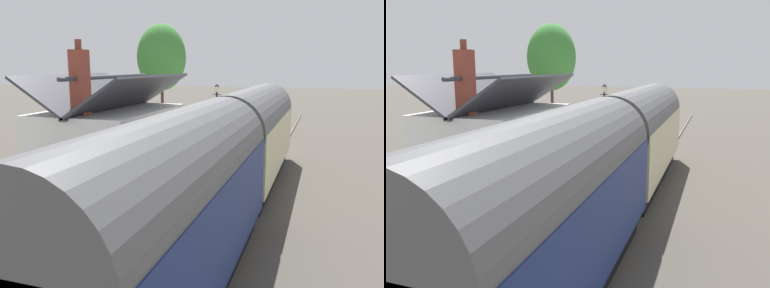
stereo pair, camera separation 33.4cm
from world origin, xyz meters
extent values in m
plane|color=#4C473F|center=(0.00, 0.00, 0.00)|extent=(160.00, 160.00, 0.00)
cube|color=#A39B8C|center=(0.00, 4.10, 0.44)|extent=(32.00, 6.21, 0.87)
cube|color=beige|center=(0.00, 1.18, 0.88)|extent=(32.00, 0.36, 0.02)
cube|color=gray|center=(0.00, -1.62, 0.07)|extent=(52.00, 0.08, 0.14)
cube|color=gray|center=(0.00, -0.18, 0.07)|extent=(52.00, 0.08, 0.14)
cube|color=black|center=(-0.80, -0.90, 0.35)|extent=(9.30, 2.29, 0.70)
cube|color=beige|center=(-0.80, -0.90, 1.85)|extent=(10.11, 2.70, 2.30)
cylinder|color=#515154|center=(-0.80, -0.90, 3.00)|extent=(10.11, 2.65, 2.65)
cube|color=black|center=(-0.80, 0.47, 2.14)|extent=(8.60, 0.03, 0.80)
cylinder|color=black|center=(2.24, -0.90, 0.35)|extent=(0.70, 2.16, 0.70)
cylinder|color=black|center=(-3.83, -0.90, 0.35)|extent=(0.70, 2.16, 0.70)
cube|color=black|center=(4.28, -0.90, 2.25)|extent=(0.04, 2.16, 0.90)
cylinder|color=#F2EDCC|center=(4.30, -0.90, 1.27)|extent=(0.06, 0.24, 0.24)
cube|color=red|center=(4.34, -0.90, 0.82)|extent=(0.16, 2.56, 0.24)
cube|color=black|center=(-11.12, -0.90, 0.35)|extent=(8.77, 2.29, 0.70)
cube|color=navy|center=(-11.12, -0.90, 1.85)|extent=(9.54, 2.70, 2.30)
cylinder|color=#515154|center=(-11.12, -0.90, 3.00)|extent=(9.54, 2.65, 2.65)
cube|color=black|center=(-11.12, 0.47, 2.14)|extent=(8.10, 0.03, 0.80)
cylinder|color=black|center=(-8.26, -0.90, 0.35)|extent=(0.70, 2.16, 0.70)
cube|color=white|center=(-4.04, 4.58, 2.18)|extent=(6.36, 4.26, 2.62)
cube|color=#38383F|center=(-4.04, 3.52, 4.17)|extent=(6.86, 2.39, 1.57)
cube|color=#38383F|center=(-4.04, 5.65, 4.17)|extent=(6.86, 2.39, 1.57)
cylinder|color=#38383F|center=(-4.04, 4.58, 4.84)|extent=(6.86, 0.16, 0.16)
cube|color=brown|center=(-6.21, 4.58, 4.69)|extent=(0.56, 0.56, 2.38)
cylinder|color=brown|center=(-6.21, 4.58, 6.06)|extent=(0.24, 0.24, 0.36)
cube|color=teal|center=(-3.06, 2.43, 1.92)|extent=(0.90, 0.06, 2.10)
cube|color=teal|center=(-4.46, 2.43, 2.57)|extent=(0.80, 0.05, 1.10)
cube|color=teal|center=(-1.66, 2.43, 2.57)|extent=(0.80, 0.05, 1.10)
cube|color=#26727F|center=(6.83, 3.25, 1.32)|extent=(1.41, 0.44, 0.06)
cube|color=#26727F|center=(6.82, 3.07, 1.55)|extent=(1.40, 0.14, 0.40)
cube|color=black|center=(6.27, 3.26, 1.09)|extent=(0.07, 0.36, 0.44)
cube|color=black|center=(7.39, 3.23, 1.09)|extent=(0.07, 0.36, 0.44)
cube|color=#26727F|center=(9.60, 3.05, 1.32)|extent=(1.41, 0.43, 0.06)
cube|color=#26727F|center=(9.61, 2.87, 1.55)|extent=(1.40, 0.14, 0.40)
cube|color=black|center=(9.04, 3.04, 1.09)|extent=(0.07, 0.36, 0.44)
cube|color=black|center=(10.16, 3.07, 1.09)|extent=(0.07, 0.36, 0.44)
cylinder|color=black|center=(11.29, 5.31, 1.04)|extent=(0.39, 0.39, 0.33)
ellipsoid|color=#3D8438|center=(11.29, 5.31, 1.40)|extent=(0.58, 0.58, 0.65)
cone|color=#E74873|center=(11.29, 5.31, 1.60)|extent=(0.10, 0.10, 0.23)
cone|color=teal|center=(-11.23, 2.84, 1.06)|extent=(0.45, 0.45, 0.37)
cylinder|color=teal|center=(-11.23, 2.84, 0.90)|extent=(0.25, 0.25, 0.06)
ellipsoid|color=#2D7233|center=(-11.23, 2.84, 1.44)|extent=(0.56, 0.56, 0.63)
cylinder|color=gray|center=(10.91, 6.36, 1.04)|extent=(0.44, 0.44, 0.34)
ellipsoid|color=#2D7233|center=(10.91, 6.36, 1.43)|extent=(0.63, 0.63, 0.72)
cone|color=#9E5138|center=(-8.76, 4.80, 1.05)|extent=(0.51, 0.51, 0.36)
cylinder|color=#9E5138|center=(-8.76, 4.80, 0.90)|extent=(0.28, 0.28, 0.06)
ellipsoid|color=#2D7233|center=(-8.76, 4.80, 1.44)|extent=(0.58, 0.58, 0.58)
cylinder|color=black|center=(2.43, 1.67, 2.38)|extent=(0.10, 0.10, 3.02)
cylinder|color=black|center=(2.43, 1.67, 3.74)|extent=(0.05, 0.50, 0.05)
cube|color=beige|center=(2.43, 1.67, 4.03)|extent=(0.24, 0.24, 0.32)
cone|color=black|center=(2.43, 1.67, 4.25)|extent=(0.32, 0.32, 0.14)
cylinder|color=black|center=(4.43, 2.03, 1.42)|extent=(0.06, 0.06, 1.10)
cylinder|color=black|center=(5.03, 2.03, 1.42)|extent=(0.06, 0.06, 1.10)
cube|color=maroon|center=(4.73, 2.03, 2.19)|extent=(0.90, 0.06, 0.44)
cube|color=black|center=(4.73, 2.03, 2.19)|extent=(0.96, 0.03, 0.50)
cylinder|color=#4C3828|center=(13.08, 9.32, 2.02)|extent=(0.25, 0.25, 4.04)
ellipsoid|color=#3D8438|center=(13.08, 9.32, 5.97)|extent=(4.68, 4.04, 5.54)
camera|label=1|loc=(-19.08, -4.01, 5.32)|focal=37.60mm
camera|label=2|loc=(-18.97, -4.33, 5.32)|focal=37.60mm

